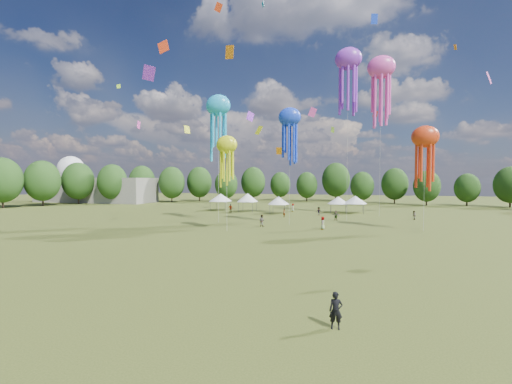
# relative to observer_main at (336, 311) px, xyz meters

# --- Properties ---
(ground) EXTENTS (300.00, 300.00, 0.00)m
(ground) POSITION_rel_observer_main_xyz_m (-7.84, 1.10, -0.90)
(ground) COLOR #384416
(ground) RESTS_ON ground
(observer_main) EXTENTS (0.70, 0.50, 1.79)m
(observer_main) POSITION_rel_observer_main_xyz_m (0.00, 0.00, 0.00)
(observer_main) COLOR black
(observer_main) RESTS_ON ground
(spectator_near) EXTENTS (1.06, 0.93, 1.84)m
(spectator_near) POSITION_rel_observer_main_xyz_m (-12.09, 32.35, 0.02)
(spectator_near) COLOR gray
(spectator_near) RESTS_ON ground
(spectators_far) EXTENTS (37.56, 26.98, 1.92)m
(spectators_far) POSITION_rel_observer_main_xyz_m (-5.67, 47.10, -0.00)
(spectators_far) COLOR gray
(spectators_far) RESTS_ON ground
(festival_tents) EXTENTS (36.19, 10.99, 4.26)m
(festival_tents) POSITION_rel_observer_main_xyz_m (-13.56, 56.00, 2.12)
(festival_tents) COLOR #47474C
(festival_tents) RESTS_ON ground
(show_kites) EXTENTS (35.64, 27.89, 31.52)m
(show_kites) POSITION_rel_observer_main_xyz_m (-1.94, 42.07, 20.24)
(show_kites) COLOR blue
(show_kites) RESTS_ON ground
(small_kites) EXTENTS (71.31, 55.99, 45.60)m
(small_kites) POSITION_rel_observer_main_xyz_m (-9.99, 43.47, 27.73)
(small_kites) COLOR blue
(small_kites) RESTS_ON ground
(treeline) EXTENTS (201.57, 95.24, 13.43)m
(treeline) POSITION_rel_observer_main_xyz_m (-11.71, 63.62, 5.65)
(treeline) COLOR #38281C
(treeline) RESTS_ON ground
(hangar) EXTENTS (40.00, 12.00, 8.00)m
(hangar) POSITION_rel_observer_main_xyz_m (-79.84, 73.10, 3.10)
(hangar) COLOR gray
(hangar) RESTS_ON ground
(radome) EXTENTS (9.00, 9.00, 16.00)m
(radome) POSITION_rel_observer_main_xyz_m (-95.84, 79.10, 9.09)
(radome) COLOR white
(radome) RESTS_ON ground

